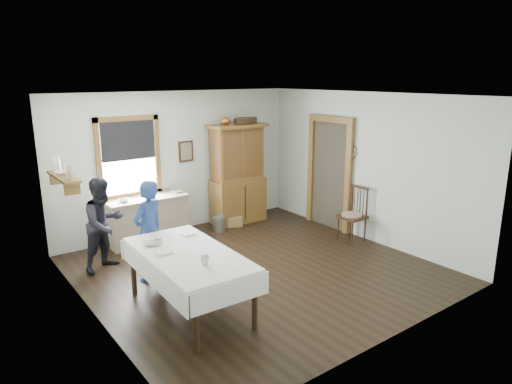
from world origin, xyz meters
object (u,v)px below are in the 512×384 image
(dining_table, at_px, (189,282))
(wicker_basket, at_px, (233,221))
(work_counter, at_px, (147,220))
(woman_blue, at_px, (149,235))
(china_hutch, at_px, (238,174))
(figure_dark, at_px, (104,227))
(pail, at_px, (219,224))
(spindle_chair, at_px, (352,214))

(dining_table, relative_size, wicker_basket, 5.75)
(work_counter, distance_m, woman_blue, 1.67)
(china_hutch, relative_size, figure_dark, 1.49)
(dining_table, bearing_deg, wicker_basket, 46.76)
(figure_dark, bearing_deg, pail, -10.82)
(pail, bearing_deg, spindle_chair, -49.10)
(spindle_chair, bearing_deg, woman_blue, 168.52)
(spindle_chair, relative_size, woman_blue, 0.72)
(dining_table, xyz_separation_m, figure_dark, (-0.41, 1.98, 0.28))
(china_hutch, bearing_deg, figure_dark, -166.76)
(china_hutch, distance_m, figure_dark, 3.14)
(china_hutch, height_order, figure_dark, china_hutch)
(woman_blue, bearing_deg, pail, -171.29)
(figure_dark, bearing_deg, work_counter, 13.95)
(spindle_chair, relative_size, pail, 3.73)
(dining_table, height_order, woman_blue, woman_blue)
(spindle_chair, bearing_deg, work_counter, 143.08)
(work_counter, distance_m, pail, 1.42)
(work_counter, bearing_deg, figure_dark, -144.65)
(china_hutch, distance_m, wicker_basket, 0.97)
(work_counter, relative_size, spindle_chair, 1.44)
(china_hutch, relative_size, pail, 7.43)
(work_counter, distance_m, figure_dark, 1.28)
(spindle_chair, xyz_separation_m, pail, (-1.67, 1.93, -0.37))
(spindle_chair, distance_m, figure_dark, 4.32)
(pail, bearing_deg, china_hutch, 22.73)
(work_counter, xyz_separation_m, wicker_basket, (1.75, -0.19, -0.32))
(work_counter, distance_m, wicker_basket, 1.79)
(work_counter, xyz_separation_m, pail, (1.36, -0.28, -0.28))
(pail, distance_m, figure_dark, 2.49)
(pail, relative_size, woman_blue, 0.19)
(figure_dark, bearing_deg, spindle_chair, -41.58)
(pail, xyz_separation_m, figure_dark, (-2.38, -0.45, 0.55))
(wicker_basket, distance_m, woman_blue, 2.79)
(china_hutch, xyz_separation_m, pail, (-0.65, -0.27, -0.88))
(dining_table, xyz_separation_m, woman_blue, (-0.01, 1.18, 0.30))
(pail, height_order, figure_dark, figure_dark)
(china_hutch, bearing_deg, dining_table, -134.42)
(woman_blue, relative_size, figure_dark, 1.03)
(dining_table, distance_m, woman_blue, 1.22)
(wicker_basket, xyz_separation_m, woman_blue, (-2.37, -1.33, 0.60))
(china_hutch, height_order, woman_blue, china_hutch)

